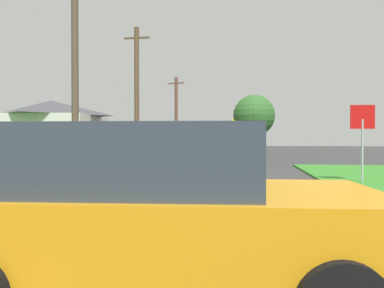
{
  "coord_description": "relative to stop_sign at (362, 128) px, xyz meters",
  "views": [
    {
      "loc": [
        1.68,
        -15.53,
        1.5
      ],
      "look_at": [
        -0.92,
        2.81,
        1.22
      ],
      "focal_mm": 36.4,
      "sensor_mm": 36.0,
      "label": 1
    }
  ],
  "objects": [
    {
      "name": "car_approaching_junction",
      "position": [
        -5.75,
        13.07,
        -1.01
      ],
      "size": [
        4.6,
        2.08,
        1.62
      ],
      "rotation": [
        0.0,
        0.0,
        3.14
      ],
      "color": "navy",
      "rests_on": "ground"
    },
    {
      "name": "car_behind_on_main_road",
      "position": [
        -4.5,
        -9.67,
        -1.01
      ],
      "size": [
        4.02,
        2.28,
        1.62
      ],
      "rotation": [
        0.0,
        0.0,
        0.07
      ],
      "color": "orange",
      "rests_on": "ground"
    },
    {
      "name": "barn",
      "position": [
        -17.07,
        11.91,
        0.23
      ],
      "size": [
        6.88,
        7.26,
        4.09
      ],
      "color": "beige",
      "rests_on": "ground"
    },
    {
      "name": "lane_stripe_center",
      "position": [
        -5.37,
        -5.69,
        -1.81
      ],
      "size": [
        0.2,
        14.0,
        0.01
      ],
      "primitive_type": "cube",
      "color": "yellow",
      "rests_on": "ground"
    },
    {
      "name": "stop_sign",
      "position": [
        0.0,
        0.0,
        0.0
      ],
      "size": [
        0.77,
        0.09,
        2.57
      ],
      "rotation": [
        0.0,
        0.0,
        3.22
      ],
      "color": "#9EA0A8",
      "rests_on": "ground"
    },
    {
      "name": "direction_sign",
      "position": [
        -4.51,
        9.33,
        -0.19
      ],
      "size": [
        0.9,
        0.18,
        2.61
      ],
      "color": "slate",
      "rests_on": "ground"
    },
    {
      "name": "oak_tree_left",
      "position": [
        -3.08,
        22.31,
        1.71
      ],
      "size": [
        3.74,
        3.74,
        5.41
      ],
      "color": "brown",
      "rests_on": "ground"
    },
    {
      "name": "parked_car_near_building",
      "position": [
        -11.94,
        3.38,
        -1.01
      ],
      "size": [
        4.38,
        2.2,
        1.62
      ],
      "rotation": [
        0.0,
        0.0,
        -0.02
      ],
      "color": "white",
      "rests_on": "ground"
    },
    {
      "name": "utility_pole_near",
      "position": [
        -10.78,
        2.1,
        2.35
      ],
      "size": [
        1.8,
        0.29,
        8.09
      ],
      "color": "#4D3E2F",
      "rests_on": "ground"
    },
    {
      "name": "ground_plane",
      "position": [
        -5.37,
        2.31,
        -1.82
      ],
      "size": [
        120.0,
        120.0,
        0.0
      ],
      "primitive_type": "plane",
      "color": "#353535"
    },
    {
      "name": "utility_pole_mid",
      "position": [
        -11.3,
        13.01,
        2.87
      ],
      "size": [
        1.8,
        0.34,
        9.18
      ],
      "color": "brown",
      "rests_on": "ground"
    },
    {
      "name": "utility_pole_far",
      "position": [
        -10.88,
        25.92,
        2.14
      ],
      "size": [
        1.77,
        0.6,
        7.73
      ],
      "color": "brown",
      "rests_on": "ground"
    }
  ]
}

